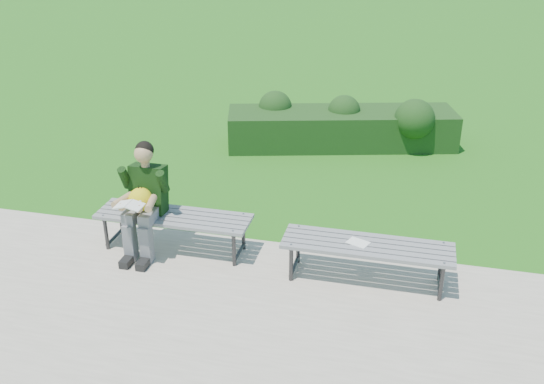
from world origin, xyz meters
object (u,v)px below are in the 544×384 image
object	(u,v)px
hedge	(344,125)
paper_sheet	(358,243)
bench_left	(174,219)
bench_right	(367,248)
seated_boy	(144,197)

from	to	relation	value
hedge	paper_sheet	world-z (taller)	hedge
bench_left	bench_right	xyz separation A→B (m)	(2.24, -0.14, 0.00)
hedge	seated_boy	distance (m)	4.42
paper_sheet	bench_right	bearing A→B (deg)	0.00
bench_left	paper_sheet	size ratio (longest dim) A/B	6.83
paper_sheet	seated_boy	bearing A→B (deg)	178.99
bench_right	seated_boy	bearing A→B (deg)	179.03
bench_right	paper_sheet	bearing A→B (deg)	180.00
bench_left	bench_right	world-z (taller)	same
hedge	bench_right	size ratio (longest dim) A/B	2.16
bench_left	paper_sheet	distance (m)	2.15
bench_left	hedge	bearing A→B (deg)	69.67
hedge	paper_sheet	distance (m)	4.14
hedge	bench_left	bearing A→B (deg)	-110.33
seated_boy	paper_sheet	bearing A→B (deg)	-1.01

